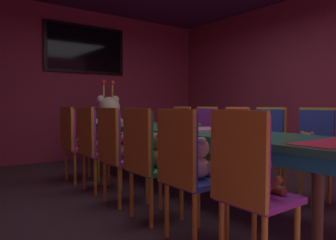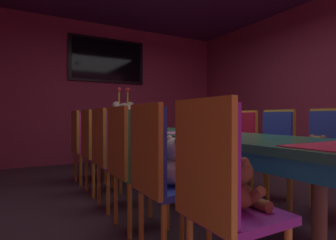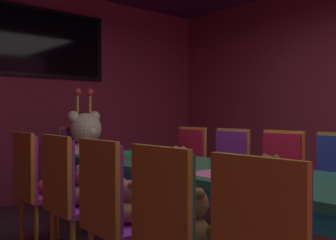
{
  "view_description": "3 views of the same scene",
  "coord_description": "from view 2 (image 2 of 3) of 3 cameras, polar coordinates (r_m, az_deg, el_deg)",
  "views": [
    {
      "loc": [
        -2.34,
        -2.62,
        1.02
      ],
      "look_at": [
        0.07,
        0.63,
        0.82
      ],
      "focal_mm": 33.98,
      "sensor_mm": 36.0,
      "label": 1
    },
    {
      "loc": [
        -1.65,
        -2.38,
        0.9
      ],
      "look_at": [
        0.01,
        0.6,
        0.86
      ],
      "focal_mm": 29.44,
      "sensor_mm": 36.0,
      "label": 2
    },
    {
      "loc": [
        -2.07,
        -1.67,
        1.14
      ],
      "look_at": [
        0.22,
        0.99,
        1.08
      ],
      "focal_mm": 40.75,
      "sensor_mm": 36.0,
      "label": 3
    }
  ],
  "objects": [
    {
      "name": "ground_plane",
      "position": [
        3.04,
        5.62,
        -16.67
      ],
      "size": [
        7.9,
        7.9,
        0.0
      ],
      "primitive_type": "plane",
      "color": "#3F2D38"
    },
    {
      "name": "wall_back",
      "position": [
        5.84,
        -12.64,
        5.51
      ],
      "size": [
        5.2,
        0.12,
        2.8
      ],
      "primitive_type": "cube",
      "color": "#99334C",
      "rests_on": "ground_plane"
    },
    {
      "name": "banquet_table",
      "position": [
        2.91,
        5.64,
        -4.21
      ],
      "size": [
        0.9,
        3.53,
        0.75
      ],
      "color": "#26724C",
      "rests_on": "ground_plane"
    },
    {
      "name": "chair_left_0",
      "position": [
        1.29,
        9.92,
        -13.1
      ],
      "size": [
        0.42,
        0.41,
        0.98
      ],
      "color": "purple",
      "rests_on": "ground_plane"
    },
    {
      "name": "teddy_left_0",
      "position": [
        1.39,
        14.59,
        -13.26
      ],
      "size": [
        0.21,
        0.27,
        0.26
      ],
      "color": "brown",
      "rests_on": "chair_left_0"
    },
    {
      "name": "chair_left_1",
      "position": [
        1.74,
        -2.33,
        -9.52
      ],
      "size": [
        0.42,
        0.41,
        0.98
      ],
      "color": "#2D47B2",
      "rests_on": "ground_plane"
    },
    {
      "name": "teddy_left_1",
      "position": [
        1.81,
        1.86,
        -9.15
      ],
      "size": [
        0.26,
        0.34,
        0.32
      ],
      "color": "beige",
      "rests_on": "chair_left_1"
    },
    {
      "name": "chair_left_2",
      "position": [
        2.23,
        -8.56,
        -7.26
      ],
      "size": [
        0.42,
        0.41,
        0.98
      ],
      "color": "#268C4C",
      "rests_on": "ground_plane"
    },
    {
      "name": "teddy_left_2",
      "position": [
        2.29,
        -5.12,
        -7.15
      ],
      "size": [
        0.26,
        0.33,
        0.31
      ],
      "color": "olive",
      "rests_on": "chair_left_2"
    },
    {
      "name": "chair_left_3",
      "position": [
        2.77,
        -12.57,
        -5.73
      ],
      "size": [
        0.42,
        0.41,
        0.98
      ],
      "color": "purple",
      "rests_on": "ground_plane"
    },
    {
      "name": "teddy_left_3",
      "position": [
        2.82,
        -9.76,
        -6.04
      ],
      "size": [
        0.23,
        0.29,
        0.27
      ],
      "color": "#9E7247",
      "rests_on": "chair_left_3"
    },
    {
      "name": "chair_left_4",
      "position": [
        3.34,
        -15.27,
        -4.65
      ],
      "size": [
        0.42,
        0.41,
        0.98
      ],
      "color": "purple",
      "rests_on": "ground_plane"
    },
    {
      "name": "teddy_left_4",
      "position": [
        3.38,
        -12.89,
        -4.79
      ],
      "size": [
        0.24,
        0.31,
        0.29
      ],
      "color": "#9E7247",
      "rests_on": "chair_left_4"
    },
    {
      "name": "chair_left_5",
      "position": [
        3.91,
        -17.58,
        -3.89
      ],
      "size": [
        0.42,
        0.41,
        0.98
      ],
      "color": "#CC338C",
      "rests_on": "ground_plane"
    },
    {
      "name": "teddy_left_5",
      "position": [
        3.94,
        -15.55,
        -4.24
      ],
      "size": [
        0.21,
        0.27,
        0.26
      ],
      "color": "#9E7247",
      "rests_on": "chair_left_5"
    },
    {
      "name": "chair_right_1",
      "position": [
        2.97,
        29.86,
        -5.37
      ],
      "size": [
        0.42,
        0.41,
        0.98
      ],
      "rotation": [
        0.0,
        0.0,
        3.14
      ],
      "color": "#2D47B2",
      "rests_on": "ground_plane"
    },
    {
      "name": "teddy_right_1",
      "position": [
        2.85,
        28.37,
        -5.96
      ],
      "size": [
        0.23,
        0.3,
        0.28
      ],
      "rotation": [
        0.0,
        0.0,
        3.14
      ],
      "color": "olive",
      "rests_on": "chair_right_1"
    },
    {
      "name": "chair_right_2",
      "position": [
        3.29,
        21.1,
        -4.75
      ],
      "size": [
        0.42,
        0.41,
        0.98
      ],
      "rotation": [
        0.0,
        0.0,
        3.14
      ],
      "color": "#2D47B2",
      "rests_on": "ground_plane"
    },
    {
      "name": "chair_right_3",
      "position": [
        3.67,
        14.79,
        -4.17
      ],
      "size": [
        0.42,
        0.41,
        0.98
      ],
      "rotation": [
        0.0,
        0.0,
        3.14
      ],
      "color": "red",
      "rests_on": "ground_plane"
    },
    {
      "name": "teddy_right_3",
      "position": [
        3.57,
        13.09,
        -4.28
      ],
      "size": [
        0.27,
        0.35,
        0.33
      ],
      "rotation": [
        0.0,
        0.0,
        3.14
      ],
      "color": "brown",
      "rests_on": "chair_right_3"
    },
    {
      "name": "chair_right_4",
      "position": [
        4.09,
        9.03,
        -3.67
      ],
      "size": [
        0.42,
        0.41,
        0.98
      ],
      "rotation": [
        0.0,
        0.0,
        3.14
      ],
      "color": "purple",
      "rests_on": "ground_plane"
    },
    {
      "name": "teddy_right_4",
      "position": [
        4.0,
        7.4,
        -3.96
      ],
      "size": [
        0.24,
        0.31,
        0.29
      ],
      "rotation": [
        0.0,
        0.0,
        3.14
      ],
      "color": "brown",
      "rests_on": "chair_right_4"
    },
    {
      "name": "chair_right_5",
      "position": [
        4.55,
        4.45,
        -3.23
      ],
      "size": [
        0.42,
        0.41,
        0.98
      ],
      "rotation": [
        0.0,
        0.0,
        3.14
      ],
      "color": "red",
      "rests_on": "ground_plane"
    },
    {
      "name": "teddy_right_5",
      "position": [
        4.47,
        2.88,
        -3.28
      ],
      "size": [
        0.27,
        0.34,
        0.33
      ],
      "rotation": [
        0.0,
        0.0,
        3.14
      ],
      "color": "tan",
      "rests_on": "chair_right_5"
    },
    {
      "name": "throne_chair",
      "position": [
        4.98,
        -9.7,
        -2.9
      ],
      "size": [
        0.41,
        0.42,
        0.98
      ],
      "rotation": [
        0.0,
        0.0,
        -1.57
      ],
      "color": "purple",
      "rests_on": "ground_plane"
    },
    {
      "name": "king_teddy_bear",
      "position": [
        4.81,
        -9.02,
        -1.01
      ],
      "size": [
        0.75,
        0.58,
        0.96
      ],
      "rotation": [
        0.0,
        0.0,
        -1.57
      ],
      "color": "beige",
      "rests_on": "throne_chair"
    },
    {
      "name": "wall_tv",
      "position": [
        5.85,
        -12.39,
        11.94
      ],
      "size": [
        1.53,
        0.06,
        0.89
      ],
      "color": "black"
    }
  ]
}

